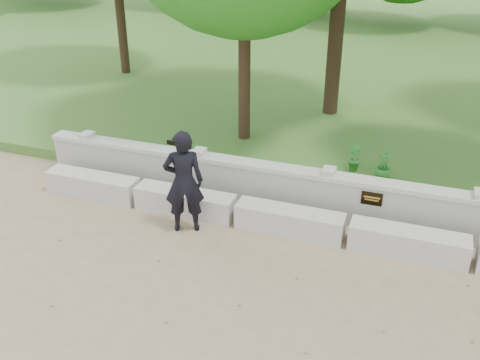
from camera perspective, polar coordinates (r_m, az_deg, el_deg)
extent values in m
plane|color=#8E7A57|center=(7.83, 8.76, -13.89)|extent=(80.00, 80.00, 0.00)
cube|color=#30591E|center=(20.52, 17.07, 11.82)|extent=(40.00, 22.00, 0.25)
cube|color=#ADABA3|center=(10.91, -15.44, -0.53)|extent=(1.90, 0.45, 0.45)
cube|color=#ADABA3|center=(9.97, -5.89, -2.35)|extent=(1.90, 0.45, 0.45)
cube|color=#ADABA3|center=(9.37, 5.28, -4.37)|extent=(1.90, 0.45, 0.45)
cube|color=#ADABA3|center=(9.18, 17.49, -6.39)|extent=(1.90, 0.45, 0.45)
cube|color=#A2A099|center=(9.73, 12.10, -2.38)|extent=(12.50, 0.25, 0.82)
cube|color=#ADABA3|center=(9.52, 12.36, -0.02)|extent=(12.50, 0.35, 0.08)
cube|color=black|center=(9.49, 13.87, -1.95)|extent=(0.36, 0.02, 0.24)
imported|color=black|center=(9.13, -6.02, -0.20)|extent=(0.81, 0.69, 1.87)
cube|color=black|center=(8.46, -7.37, 3.97)|extent=(0.14, 0.08, 0.07)
cylinder|color=#382619|center=(18.01, -12.73, 17.80)|extent=(0.29, 0.29, 4.31)
cylinder|color=#382619|center=(12.06, 0.47, 13.48)|extent=(0.27, 0.27, 4.04)
cylinder|color=#382619|center=(13.85, 10.47, 18.15)|extent=(0.38, 0.38, 5.62)
imported|color=#287327|center=(11.17, -5.39, 2.71)|extent=(0.33, 0.28, 0.53)
imported|color=#287327|center=(11.19, 12.04, 2.31)|extent=(0.36, 0.38, 0.55)
imported|color=#287327|center=(10.96, 15.07, 1.51)|extent=(0.41, 0.42, 0.58)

